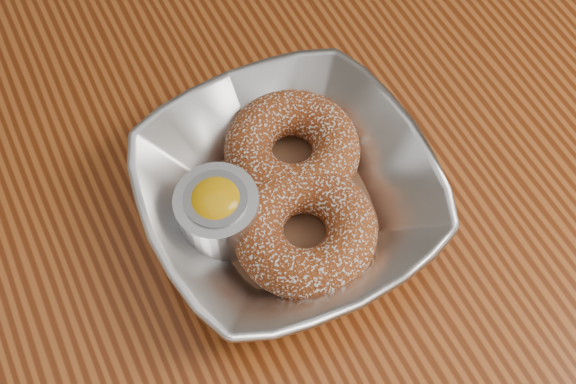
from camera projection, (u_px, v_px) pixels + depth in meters
name	position (u px, v px, depth m)	size (l,w,h in m)	color
ground_plane	(326.00, 370.00, 1.22)	(4.00, 4.00, 0.00)	#565659
table	(360.00, 212.00, 0.64)	(1.20, 0.80, 0.75)	brown
serving_bowl	(288.00, 194.00, 0.51)	(0.22, 0.22, 0.05)	#B9BCC0
parchment	(288.00, 204.00, 0.53)	(0.14, 0.14, 0.00)	brown
donut_back	(292.00, 149.00, 0.53)	(0.11, 0.11, 0.04)	brown
donut_front	(305.00, 230.00, 0.50)	(0.11, 0.11, 0.04)	brown
ramekin	(218.00, 212.00, 0.49)	(0.06, 0.06, 0.06)	#B9BCC0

